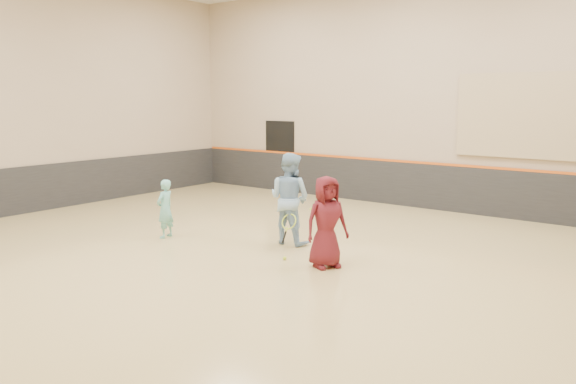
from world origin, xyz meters
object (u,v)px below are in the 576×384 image
Objects in this scene: instructor at (290,198)px; spare_racket at (315,209)px; girl at (165,209)px; young_man at (326,222)px.

instructor is 3.66m from spare_racket.
instructor is 2.80× the size of spare_racket.
girl reaches higher than spare_racket.
spare_racket is (-1.55, 3.19, -0.90)m from instructor.
young_man is 2.43× the size of spare_racket.
girl is 3.86m from young_man.
spare_racket is at bearing 158.86° from girl.
young_man is at bearing 146.13° from instructor.
girl is 4.50m from spare_racket.
spare_racket is at bearing -66.21° from instructor.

